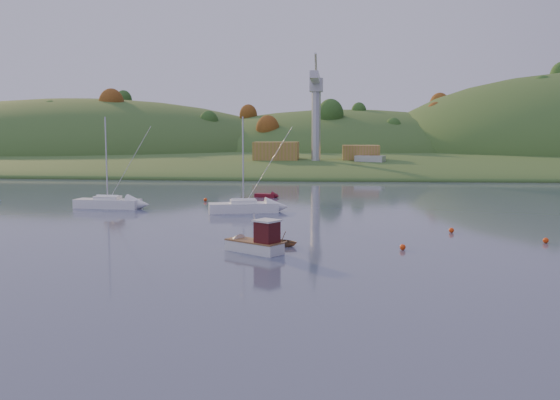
# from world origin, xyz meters

# --- Properties ---
(ground) EXTENTS (500.00, 500.00, 0.00)m
(ground) POSITION_xyz_m (0.00, 0.00, 0.00)
(ground) COLOR #343D56
(ground) RESTS_ON ground
(far_shore) EXTENTS (620.00, 220.00, 1.50)m
(far_shore) POSITION_xyz_m (0.00, 230.00, 0.00)
(far_shore) COLOR #315120
(far_shore) RESTS_ON ground
(shore_slope) EXTENTS (640.00, 150.00, 7.00)m
(shore_slope) POSITION_xyz_m (0.00, 165.00, 0.00)
(shore_slope) COLOR #315120
(shore_slope) RESTS_ON ground
(hill_left) EXTENTS (170.00, 140.00, 44.00)m
(hill_left) POSITION_xyz_m (-90.00, 200.00, 0.00)
(hill_left) COLOR #315120
(hill_left) RESTS_ON ground
(hill_center) EXTENTS (140.00, 120.00, 36.00)m
(hill_center) POSITION_xyz_m (10.00, 210.00, 0.00)
(hill_center) COLOR #315120
(hill_center) RESTS_ON ground
(hillside_trees) EXTENTS (280.00, 50.00, 32.00)m
(hillside_trees) POSITION_xyz_m (0.00, 185.00, 0.00)
(hillside_trees) COLOR #2A4E1C
(hillside_trees) RESTS_ON ground
(wharf) EXTENTS (42.00, 16.00, 2.40)m
(wharf) POSITION_xyz_m (5.00, 122.00, 1.20)
(wharf) COLOR slate
(wharf) RESTS_ON ground
(shed_west) EXTENTS (11.00, 8.00, 4.80)m
(shed_west) POSITION_xyz_m (-8.00, 123.00, 4.80)
(shed_west) COLOR olive
(shed_west) RESTS_ON wharf
(shed_east) EXTENTS (9.00, 7.00, 4.00)m
(shed_east) POSITION_xyz_m (13.00, 124.00, 4.40)
(shed_east) COLOR olive
(shed_east) RESTS_ON wharf
(dock_crane) EXTENTS (3.20, 28.00, 20.30)m
(dock_crane) POSITION_xyz_m (2.00, 118.39, 17.17)
(dock_crane) COLOR #B7B7BC
(dock_crane) RESTS_ON wharf
(fishing_boat) EXTENTS (5.90, 4.85, 3.77)m
(fishing_boat) POSITION_xyz_m (-0.25, 18.40, 0.83)
(fishing_boat) COLOR silver
(fishing_boat) RESTS_ON ground
(sailboat_near) EXTENTS (8.78, 4.53, 11.67)m
(sailboat_near) POSITION_xyz_m (-4.51, 43.13, 0.75)
(sailboat_near) COLOR white
(sailboat_near) RESTS_ON ground
(sailboat_far) EXTENTS (8.64, 3.26, 11.73)m
(sailboat_far) POSITION_xyz_m (-22.62, 45.74, 0.76)
(sailboat_far) COLOR white
(sailboat_far) RESTS_ON ground
(canoe) EXTENTS (3.95, 3.28, 0.71)m
(canoe) POSITION_xyz_m (1.83, 21.27, 0.35)
(canoe) COLOR #8A6A4C
(canoe) RESTS_ON ground
(paddler) EXTENTS (0.46, 0.58, 1.39)m
(paddler) POSITION_xyz_m (1.83, 21.27, 0.69)
(paddler) COLOR black
(paddler) RESTS_ON ground
(red_tender) EXTENTS (4.08, 2.45, 1.31)m
(red_tender) POSITION_xyz_m (-2.98, 60.52, 0.27)
(red_tender) COLOR maroon
(red_tender) RESTS_ON ground
(work_vessel) EXTENTS (16.79, 10.74, 4.06)m
(work_vessel) POSITION_xyz_m (15.00, 118.00, 1.45)
(work_vessel) COLOR slate
(work_vessel) RESTS_ON ground
(buoy_0) EXTENTS (0.50, 0.50, 0.50)m
(buoy_0) POSITION_xyz_m (12.38, 20.20, 0.25)
(buoy_0) COLOR #E63C0C
(buoy_0) RESTS_ON ground
(buoy_1) EXTENTS (0.50, 0.50, 0.50)m
(buoy_1) POSITION_xyz_m (18.10, 29.63, 0.25)
(buoy_1) COLOR #E63C0C
(buoy_1) RESTS_ON ground
(buoy_2) EXTENTS (0.50, 0.50, 0.50)m
(buoy_2) POSITION_xyz_m (-23.91, 57.02, 0.25)
(buoy_2) COLOR #E63C0C
(buoy_2) RESTS_ON ground
(buoy_3) EXTENTS (0.50, 0.50, 0.50)m
(buoy_3) POSITION_xyz_m (-11.63, 54.46, 0.25)
(buoy_3) COLOR #E63C0C
(buoy_3) RESTS_ON ground
(buoy_4) EXTENTS (0.50, 0.50, 0.50)m
(buoy_4) POSITION_xyz_m (25.43, 24.59, 0.25)
(buoy_4) COLOR #E63C0C
(buoy_4) RESTS_ON ground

